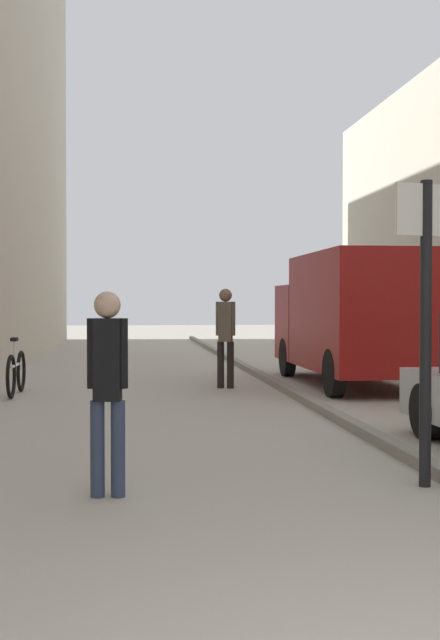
% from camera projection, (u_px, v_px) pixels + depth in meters
% --- Properties ---
extents(ground_plane, '(80.00, 80.00, 0.00)m').
position_uv_depth(ground_plane, '(193.00, 391.00, 14.23)').
color(ground_plane, '#A8A093').
extents(kerb_strip, '(0.16, 40.00, 0.12)m').
position_uv_depth(kerb_strip, '(281.00, 386.00, 14.42)').
color(kerb_strip, gray).
rests_on(kerb_strip, ground_plane).
extents(pedestrian_main_foreground, '(0.35, 0.26, 1.81)m').
position_uv_depth(pedestrian_main_foreground, '(226.00, 331.00, 14.64)').
color(pedestrian_main_foreground, black).
rests_on(pedestrian_main_foreground, ground_plane).
extents(pedestrian_mid_block, '(0.33, 0.22, 1.66)m').
position_uv_depth(pedestrian_mid_block, '(108.00, 379.00, 6.47)').
color(pedestrian_mid_block, '#2D3851').
rests_on(pedestrian_mid_block, ground_plane).
extents(delivery_van, '(1.99, 5.41, 2.45)m').
position_uv_depth(delivery_van, '(354.00, 316.00, 15.18)').
color(delivery_van, maroon).
rests_on(delivery_van, ground_plane).
extents(street_sign_post, '(0.59, 0.18, 2.60)m').
position_uv_depth(street_sign_post, '(426.00, 305.00, 6.83)').
color(street_sign_post, black).
rests_on(street_sign_post, ground_plane).
extents(bicycle_leaning, '(0.11, 1.77, 0.98)m').
position_uv_depth(bicycle_leaning, '(16.00, 373.00, 13.56)').
color(bicycle_leaning, black).
rests_on(bicycle_leaning, ground_plane).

